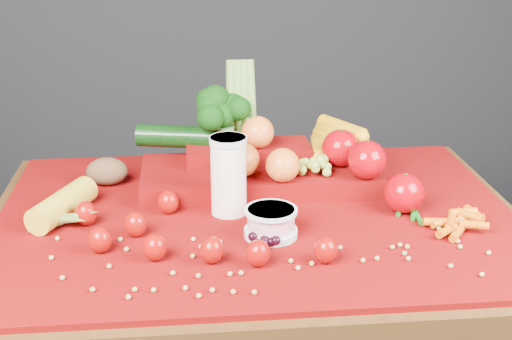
{
  "coord_description": "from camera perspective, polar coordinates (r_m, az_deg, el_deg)",
  "views": [
    {
      "loc": [
        -0.13,
        -1.32,
        1.37
      ],
      "look_at": [
        0.0,
        0.02,
        0.85
      ],
      "focal_mm": 50.0,
      "sensor_mm": 36.0,
      "label": 1
    }
  ],
  "objects": [
    {
      "name": "milk_glass",
      "position": [
        1.43,
        -2.21,
        -0.22
      ],
      "size": [
        0.08,
        0.08,
        0.16
      ],
      "rotation": [
        0.0,
        0.0,
        -0.34
      ],
      "color": "white",
      "rests_on": "red_cloth"
    },
    {
      "name": "soybean_scatter",
      "position": [
        1.28,
        0.98,
        -7.03
      ],
      "size": [
        0.84,
        0.24,
        0.01
      ],
      "primitive_type": null,
      "color": "#A79448",
      "rests_on": "red_cloth"
    },
    {
      "name": "baby_carrot_pile",
      "position": [
        1.44,
        15.92,
        -4.0
      ],
      "size": [
        0.17,
        0.17,
        0.03
      ],
      "primitive_type": null,
      "color": "#C65607",
      "rests_on": "red_cloth"
    },
    {
      "name": "potato",
      "position": [
        1.63,
        -11.84,
        -0.11
      ],
      "size": [
        0.09,
        0.07,
        0.06
      ],
      "primitive_type": "ellipsoid",
      "color": "#4E3320",
      "rests_on": "red_cloth"
    },
    {
      "name": "table",
      "position": [
        1.51,
        0.08,
        -7.21
      ],
      "size": [
        1.1,
        0.8,
        0.75
      ],
      "color": "#351C0C",
      "rests_on": "ground"
    },
    {
      "name": "corn_ear",
      "position": [
        1.45,
        -15.11,
        -3.44
      ],
      "size": [
        0.24,
        0.26,
        0.06
      ],
      "rotation": [
        0.0,
        0.0,
        1.15
      ],
      "color": "gold",
      "rests_on": "red_cloth"
    },
    {
      "name": "red_cloth",
      "position": [
        1.46,
        0.08,
        -3.72
      ],
      "size": [
        1.05,
        0.75,
        0.01
      ],
      "primitive_type": "cube",
      "color": "#670603",
      "rests_on": "table"
    },
    {
      "name": "strawberry_scatter",
      "position": [
        1.32,
        -6.29,
        -5.02
      ],
      "size": [
        0.48,
        0.28,
        0.05
      ],
      "color": "#9B130A",
      "rests_on": "red_cloth"
    },
    {
      "name": "yogurt_bowl",
      "position": [
        1.35,
        1.2,
        -4.13
      ],
      "size": [
        0.1,
        0.1,
        0.06
      ],
      "rotation": [
        0.0,
        0.0,
        -0.31
      ],
      "color": "silver",
      "rests_on": "red_cloth"
    },
    {
      "name": "produce_mound",
      "position": [
        1.58,
        1.36,
        0.8
      ],
      "size": [
        0.6,
        0.36,
        0.27
      ],
      "color": "#670603",
      "rests_on": "red_cloth"
    },
    {
      "name": "dark_grape_cluster",
      "position": [
        1.32,
        0.83,
        -5.61
      ],
      "size": [
        0.06,
        0.05,
        0.03
      ],
      "primitive_type": null,
      "color": "black",
      "rests_on": "red_cloth"
    },
    {
      "name": "green_bean_pile",
      "position": [
        1.51,
        12.26,
        -2.92
      ],
      "size": [
        0.14,
        0.12,
        0.01
      ],
      "primitive_type": null,
      "color": "#166116",
      "rests_on": "red_cloth"
    }
  ]
}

